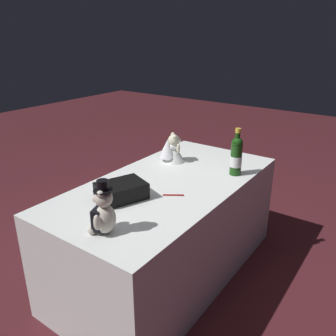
{
  "coord_description": "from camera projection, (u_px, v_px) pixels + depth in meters",
  "views": [
    {
      "loc": [
        -1.71,
        -1.22,
        1.62
      ],
      "look_at": [
        0.0,
        0.0,
        0.8
      ],
      "focal_mm": 37.13,
      "sensor_mm": 36.0,
      "label": 1
    }
  ],
  "objects": [
    {
      "name": "ground_plane",
      "position": [
        168.0,
        270.0,
        2.54
      ],
      "size": [
        12.0,
        12.0,
        0.0
      ],
      "primitive_type": "plane",
      "color": "#47191E"
    },
    {
      "name": "reception_table",
      "position": [
        168.0,
        228.0,
        2.42
      ],
      "size": [
        1.69,
        0.85,
        0.7
      ],
      "primitive_type": "cube",
      "color": "white",
      "rests_on": "ground_plane"
    },
    {
      "name": "teddy_bear_groom",
      "position": [
        103.0,
        213.0,
        1.68
      ],
      "size": [
        0.14,
        0.14,
        0.28
      ],
      "color": "silver",
      "rests_on": "reception_table"
    },
    {
      "name": "teddy_bear_bride",
      "position": [
        172.0,
        150.0,
        2.62
      ],
      "size": [
        0.22,
        0.21,
        0.22
      ],
      "color": "white",
      "rests_on": "reception_table"
    },
    {
      "name": "champagne_bottle",
      "position": [
        236.0,
        155.0,
        2.36
      ],
      "size": [
        0.08,
        0.08,
        0.33
      ],
      "color": "#174212",
      "rests_on": "reception_table"
    },
    {
      "name": "signing_pen",
      "position": [
        173.0,
        195.0,
        2.1
      ],
      "size": [
        0.08,
        0.12,
        0.01
      ],
      "color": "maroon",
      "rests_on": "reception_table"
    },
    {
      "name": "gift_case_black",
      "position": [
        121.0,
        191.0,
        2.05
      ],
      "size": [
        0.33,
        0.29,
        0.1
      ],
      "color": "black",
      "rests_on": "reception_table"
    }
  ]
}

